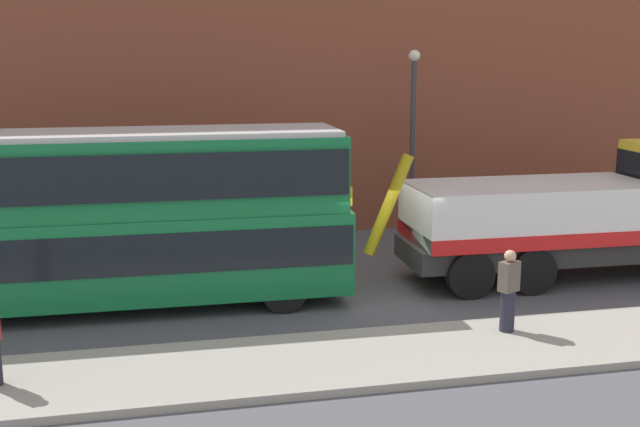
# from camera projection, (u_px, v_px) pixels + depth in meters

# --- Properties ---
(ground_plane) EXTENTS (120.00, 120.00, 0.00)m
(ground_plane) POSITION_uv_depth(u_px,v_px,m) (376.00, 292.00, 19.14)
(ground_plane) COLOR #4C4C51
(near_kerb) EXTENTS (60.00, 2.80, 0.15)m
(near_kerb) POSITION_uv_depth(u_px,v_px,m) (438.00, 352.00, 15.11)
(near_kerb) COLOR gray
(near_kerb) RESTS_ON ground_plane
(recovery_tow_truck) EXTENTS (10.16, 2.75, 3.67)m
(recovery_tow_truck) POSITION_uv_depth(u_px,v_px,m) (593.00, 210.00, 20.11)
(recovery_tow_truck) COLOR #2D2D2D
(recovery_tow_truck) RESTS_ON ground_plane
(double_decker_bus) EXTENTS (11.07, 2.68, 4.06)m
(double_decker_bus) POSITION_uv_depth(u_px,v_px,m) (104.00, 213.00, 17.46)
(double_decker_bus) COLOR #146B38
(double_decker_bus) RESTS_ON ground_plane
(pedestrian_bystander) EXTENTS (0.47, 0.40, 1.71)m
(pedestrian_bystander) POSITION_uv_depth(u_px,v_px,m) (508.00, 292.00, 15.87)
(pedestrian_bystander) COLOR #232333
(pedestrian_bystander) RESTS_ON near_kerb
(street_lamp) EXTENTS (0.36, 0.36, 5.83)m
(street_lamp) POSITION_uv_depth(u_px,v_px,m) (413.00, 129.00, 23.75)
(street_lamp) COLOR #38383D
(street_lamp) RESTS_ON ground_plane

